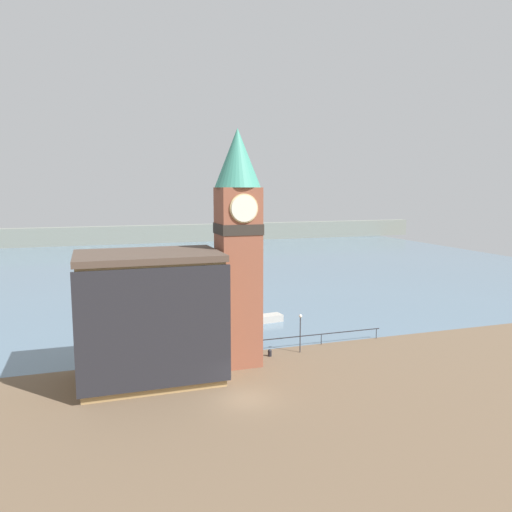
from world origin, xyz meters
The scene contains 9 objects.
ground_plane centered at (0.00, 0.00, 0.00)m, with size 160.00×160.00×0.00m, color brown.
water centered at (0.00, 70.27, 0.00)m, with size 160.00×120.00×0.00m.
far_shoreline centered at (0.00, 110.27, 2.50)m, with size 180.00×3.00×5.00m.
pier_railing centered at (10.98, 10.02, 0.97)m, with size 13.10×0.08×1.09m.
clock_tower centered at (1.73, 7.56, 10.82)m, with size 3.93×3.93×20.36m.
pier_building centered at (-6.05, 6.22, 5.20)m, with size 11.31×7.72×10.35m.
boat_near centered at (7.31, 19.57, 0.56)m, with size 6.09×2.29×1.50m.
mooring_bollard_near centered at (4.95, 8.35, 0.35)m, with size 0.37×0.37×0.66m.
lamp_post centered at (8.04, 8.49, 2.59)m, with size 0.32×0.32×3.67m.
Camera 1 is at (-10.24, -33.28, 15.33)m, focal length 35.00 mm.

